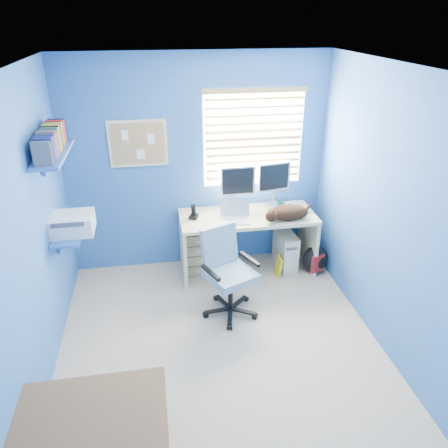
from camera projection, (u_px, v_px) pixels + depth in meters
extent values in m
cube|color=#C3AE96|center=(220.00, 344.00, 4.16)|extent=(3.00, 3.20, 0.00)
cube|color=white|center=(218.00, 68.00, 3.06)|extent=(3.00, 3.20, 0.00)
cube|color=#295FAC|center=(197.00, 166.00, 5.03)|extent=(3.00, 0.01, 2.50)
cube|color=#295FAC|center=(269.00, 367.00, 2.20)|extent=(3.00, 0.01, 2.50)
cube|color=#295FAC|center=(29.00, 241.00, 3.39)|extent=(0.01, 3.20, 2.50)
cube|color=#295FAC|center=(387.00, 214.00, 3.84)|extent=(0.01, 3.20, 2.50)
cube|color=beige|center=(247.00, 243.00, 5.19)|extent=(1.56, 0.65, 0.74)
cube|color=silver|center=(235.00, 212.00, 4.85)|extent=(0.36, 0.30, 0.22)
cube|color=silver|center=(237.00, 188.00, 5.04)|extent=(0.40, 0.13, 0.54)
cube|color=silver|center=(273.00, 184.00, 5.17)|extent=(0.42, 0.19, 0.54)
cube|color=black|center=(194.00, 211.00, 4.92)|extent=(0.12, 0.13, 0.17)
imported|color=#286557|center=(280.00, 207.00, 5.11)|extent=(0.10, 0.09, 0.10)
cylinder|color=silver|center=(295.00, 205.00, 5.20)|extent=(0.13, 0.13, 0.07)
ellipsoid|color=black|center=(288.00, 212.00, 4.90)|extent=(0.52, 0.39, 0.16)
cube|color=beige|center=(285.00, 249.00, 5.35)|extent=(0.21, 0.45, 0.45)
cube|color=tan|center=(198.00, 251.00, 5.23)|extent=(0.35, 0.28, 0.54)
cube|color=yellow|center=(278.00, 266.00, 5.20)|extent=(0.03, 0.17, 0.24)
ellipsoid|color=black|center=(315.00, 260.00, 5.22)|extent=(0.36, 0.32, 0.36)
cylinder|color=black|center=(230.00, 310.00, 4.58)|extent=(0.71, 0.71, 0.06)
cylinder|color=black|center=(230.00, 293.00, 4.49)|extent=(0.07, 0.07, 0.37)
cube|color=slate|center=(231.00, 275.00, 4.39)|extent=(0.58, 0.58, 0.08)
cube|color=slate|center=(219.00, 245.00, 4.44)|extent=(0.39, 0.22, 0.42)
cube|color=white|center=(253.00, 138.00, 4.98)|extent=(1.15, 0.01, 1.10)
cube|color=tan|center=(254.00, 139.00, 4.96)|extent=(1.10, 0.03, 1.00)
cube|color=beige|center=(138.00, 143.00, 4.78)|extent=(0.64, 0.02, 0.52)
cube|color=tan|center=(138.00, 144.00, 4.78)|extent=(0.58, 0.01, 0.46)
cube|color=#345DAF|center=(69.00, 234.00, 4.22)|extent=(0.26, 0.55, 0.03)
cube|color=silver|center=(71.00, 224.00, 4.18)|extent=(0.42, 0.34, 0.18)
cube|color=#345DAF|center=(53.00, 154.00, 3.86)|extent=(0.24, 0.90, 0.03)
cube|color=navy|center=(50.00, 140.00, 3.81)|extent=(0.15, 0.80, 0.22)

